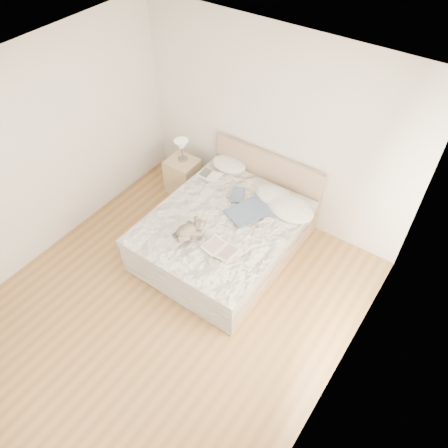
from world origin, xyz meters
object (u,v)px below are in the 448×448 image
Objects in this scene: childrens_book at (221,249)px; table_lamp at (182,146)px; nightstand at (183,176)px; teddy_bear at (187,235)px; bed at (226,232)px; photo_book at (210,176)px.

table_lamp is at bearing 148.30° from childrens_book.
teddy_bear is (1.05, -1.19, 0.37)m from nightstand.
nightstand is (-1.23, 0.62, -0.03)m from bed.
table_lamp reaches higher than photo_book.
teddy_bear reaches higher than photo_book.
nightstand is 1.92m from childrens_book.
nightstand is at bearing 147.91° from teddy_bear.
nightstand is at bearing -68.38° from table_lamp.
table_lamp is at bearing 147.40° from teddy_bear.
teddy_bear is at bearing -49.15° from table_lamp.
teddy_bear is at bearing -73.97° from photo_book.
bed is 3.83× the size of nightstand.
childrens_book is at bearing 24.01° from teddy_bear.
teddy_bear is at bearing -48.65° from nightstand.
teddy_bear reaches higher than nightstand.
bed is 6.01× the size of teddy_bear.
table_lamp is at bearing 160.76° from photo_book.
table_lamp is 0.65m from photo_book.
bed is 1.38m from nightstand.
childrens_book reaches higher than photo_book.
photo_book is 1.38m from childrens_book.
nightstand is 0.52m from table_lamp.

